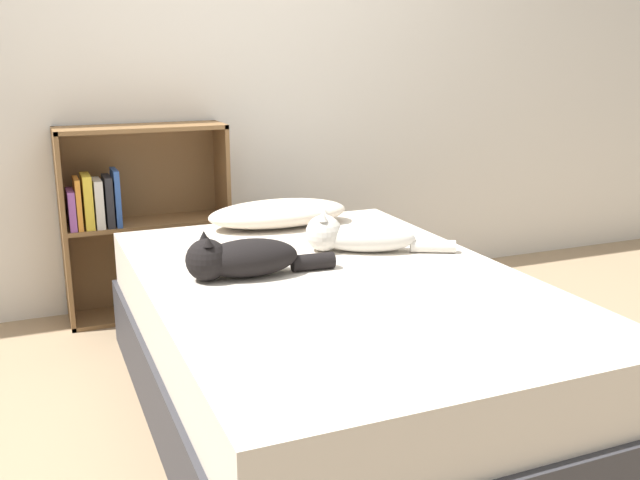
# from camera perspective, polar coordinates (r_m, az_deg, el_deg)

# --- Properties ---
(ground_plane) EXTENTS (8.00, 8.00, 0.00)m
(ground_plane) POSITION_cam_1_polar(r_m,az_deg,el_deg) (2.68, 1.24, -13.31)
(ground_plane) COLOR #997F60
(wall_back) EXTENTS (8.00, 0.06, 2.50)m
(wall_back) POSITION_cam_1_polar(r_m,az_deg,el_deg) (3.71, -7.93, 14.52)
(wall_back) COLOR silver
(wall_back) RESTS_ON ground_plane
(bed) EXTENTS (1.31, 1.94, 0.50)m
(bed) POSITION_cam_1_polar(r_m,az_deg,el_deg) (2.57, 1.27, -8.45)
(bed) COLOR #333338
(bed) RESTS_ON ground_plane
(pillow) EXTENTS (0.64, 0.31, 0.12)m
(pillow) POSITION_cam_1_polar(r_m,az_deg,el_deg) (3.20, -3.34, 2.15)
(pillow) COLOR beige
(pillow) RESTS_ON bed
(cat_light) EXTENTS (0.54, 0.32, 0.17)m
(cat_light) POSITION_cam_1_polar(r_m,az_deg,el_deg) (2.79, 2.85, 0.28)
(cat_light) COLOR beige
(cat_light) RESTS_ON bed
(cat_dark) EXTENTS (0.53, 0.19, 0.17)m
(cat_dark) POSITION_cam_1_polar(r_m,az_deg,el_deg) (2.49, -6.37, -1.48)
(cat_dark) COLOR black
(cat_dark) RESTS_ON bed
(bookshelf) EXTENTS (0.78, 0.26, 0.93)m
(bookshelf) POSITION_cam_1_polar(r_m,az_deg,el_deg) (3.57, -14.42, 1.76)
(bookshelf) COLOR brown
(bookshelf) RESTS_ON ground_plane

